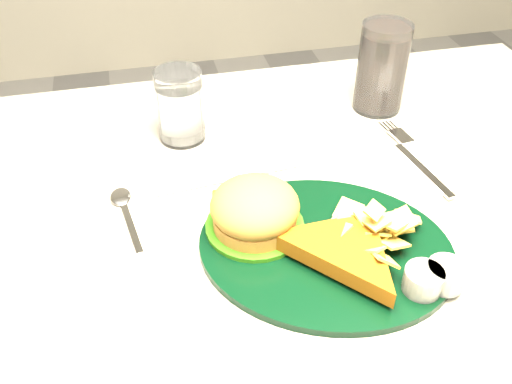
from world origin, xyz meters
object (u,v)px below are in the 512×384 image
table (259,379)px  dinner_plate (327,230)px  water_glass (180,106)px  cola_glass (382,68)px  fork_napkin (420,166)px

table → dinner_plate: (0.06, -0.08, 0.41)m
water_glass → table: bearing=-70.0°
table → cola_glass: (0.25, 0.22, 0.45)m
table → dinner_plate: size_ratio=3.92×
water_glass → cola_glass: 0.33m
dinner_plate → fork_napkin: 0.23m
dinner_plate → fork_napkin: bearing=58.9°
dinner_plate → water_glass: bearing=139.6°
water_glass → cola_glass: size_ratio=0.77×
table → dinner_plate: dinner_plate is taller
cola_glass → fork_napkin: 0.19m
dinner_plate → water_glass: water_glass is taller
water_glass → fork_napkin: water_glass is taller
dinner_plate → fork_napkin: (0.18, 0.13, -0.03)m
table → dinner_plate: 0.42m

